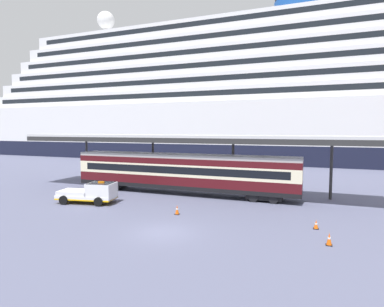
{
  "coord_description": "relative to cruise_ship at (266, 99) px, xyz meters",
  "views": [
    {
      "loc": [
        8.83,
        -17.71,
        6.65
      ],
      "look_at": [
        -1.05,
        8.16,
        4.5
      ],
      "focal_mm": 29.13,
      "sensor_mm": 36.0,
      "label": 1
    }
  ],
  "objects": [
    {
      "name": "ground_plane",
      "position": [
        0.77,
        -53.81,
        -13.37
      ],
      "size": [
        400.0,
        400.0,
        0.0
      ],
      "primitive_type": "plane",
      "color": "slate"
    },
    {
      "name": "cruise_ship",
      "position": [
        0.0,
        0.0,
        0.0
      ],
      "size": [
        150.96,
        26.55,
        39.12
      ],
      "color": "black",
      "rests_on": "ground"
    },
    {
      "name": "platform_canopy",
      "position": [
        -2.74,
        -41.76,
        -7.55
      ],
      "size": [
        37.93,
        5.06,
        6.07
      ],
      "color": "silver",
      "rests_on": "ground"
    },
    {
      "name": "train_carriage",
      "position": [
        -2.74,
        -42.17,
        -11.06
      ],
      "size": [
        23.53,
        2.81,
        4.11
      ],
      "color": "black",
      "rests_on": "ground"
    },
    {
      "name": "service_truck",
      "position": [
        -8.72,
        -48.88,
        -12.38
      ],
      "size": [
        5.47,
        2.94,
        2.02
      ],
      "color": "white",
      "rests_on": "ground"
    },
    {
      "name": "traffic_cone_near",
      "position": [
        -0.03,
        -49.59,
        -13.0
      ],
      "size": [
        0.36,
        0.36,
        0.76
      ],
      "color": "black",
      "rests_on": "ground"
    },
    {
      "name": "traffic_cone_mid",
      "position": [
        10.09,
        -49.54,
        -13.07
      ],
      "size": [
        0.36,
        0.36,
        0.61
      ],
      "color": "black",
      "rests_on": "ground"
    },
    {
      "name": "traffic_cone_far",
      "position": [
        10.75,
        -52.45,
        -13.0
      ],
      "size": [
        0.36,
        0.36,
        0.74
      ],
      "color": "black",
      "rests_on": "ground"
    }
  ]
}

